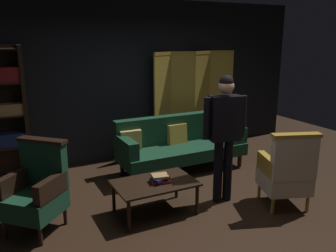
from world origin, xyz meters
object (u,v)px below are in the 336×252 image
Objects in this scene: folding_screen at (192,100)px; armchair_wing_left at (37,189)px; armchair_gilt_accent at (287,172)px; book_red_leather at (160,181)px; book_navy_cloth at (160,178)px; book_tan_leather at (160,176)px; velvet_couch at (180,142)px; standing_figure at (225,127)px; coffee_table at (155,186)px.

folding_screen reaches higher than armchair_wing_left.
armchair_gilt_accent is 4.47× the size of book_red_leather.
armchair_wing_left is 1.43m from book_navy_cloth.
book_navy_cloth is 1.07× the size of book_tan_leather.
velvet_couch is 10.16× the size of book_navy_cloth.
velvet_couch is at bearing 87.24° from standing_figure.
coffee_table is at bearing 150.18° from book_red_leather.
armchair_gilt_accent is (1.58, -0.61, 0.12)m from coffee_table.
velvet_couch is 1.60m from coffee_table.
book_tan_leather reaches higher than book_navy_cloth.
book_navy_cloth reaches higher than book_red_leather.
folding_screen is at bearing 86.35° from armchair_gilt_accent.
folding_screen reaches higher than book_navy_cloth.
folding_screen is 1.83× the size of armchair_wing_left.
armchair_wing_left reaches higher than book_tan_leather.
folding_screen is 8.17× the size of book_red_leather.
standing_figure is 8.71× the size of book_tan_leather.
armchair_gilt_accent reaches higher than book_red_leather.
armchair_wing_left is at bearing 168.27° from coffee_table.
coffee_table is at bearing 158.80° from armchair_gilt_accent.
book_red_leather is 1.11× the size of book_navy_cloth.
coffee_table is at bearing 150.18° from book_navy_cloth.
velvet_couch is (-0.72, -0.81, -0.53)m from folding_screen.
armchair_gilt_accent is 3.05m from armchair_wing_left.
armchair_gilt_accent reaches higher than book_tan_leather.
book_tan_leather is (-0.97, -1.26, 0.05)m from velvet_couch.
book_tan_leather is (-0.91, 0.05, -0.52)m from standing_figure.
velvet_couch is at bearing 52.39° from book_tan_leather.
armchair_wing_left is (-1.34, 0.28, 0.12)m from coffee_table.
standing_figure is (-0.62, 0.53, 0.54)m from armchair_gilt_accent.
armchair_gilt_accent is 5.32× the size of book_tan_leather.
standing_figure is 7.31× the size of book_red_leather.
standing_figure reaches higher than book_navy_cloth.
velvet_couch is at bearing 52.39° from book_red_leather.
book_red_leather is at bearing 153.43° from book_tan_leather.
folding_screen is 2.27m from standing_figure.
book_navy_cloth is (-0.91, 0.05, -0.55)m from standing_figure.
velvet_couch reaches higher than book_red_leather.
armchair_gilt_accent is at bearing -20.86° from book_navy_cloth.
standing_figure is 1.05m from book_tan_leather.
standing_figure is (-0.79, -2.12, 0.04)m from folding_screen.
book_tan_leather is (1.40, -0.31, 0.01)m from armchair_wing_left.
coffee_table is at bearing -129.84° from velvet_couch.
armchair_gilt_accent is at bearing -40.44° from standing_figure.
armchair_wing_left reaches higher than book_navy_cloth.
armchair_wing_left is at bearing 167.49° from book_red_leather.
book_tan_leather is at bearing 159.14° from armchair_gilt_accent.
standing_figure is at bearing -3.44° from book_navy_cloth.
book_red_leather is (-0.91, 0.05, -0.59)m from standing_figure.
folding_screen reaches higher than armchair_gilt_accent.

